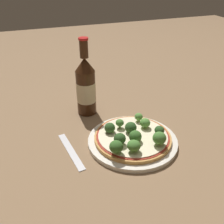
{
  "coord_description": "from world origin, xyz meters",
  "views": [
    {
      "loc": [
        -0.26,
        -0.53,
        0.44
      ],
      "look_at": [
        -0.03,
        0.08,
        0.06
      ],
      "focal_mm": 42.0,
      "sensor_mm": 36.0,
      "label": 1
    }
  ],
  "objects": [
    {
      "name": "ground_plane",
      "position": [
        0.0,
        0.0,
        0.0
      ],
      "size": [
        3.0,
        3.0,
        0.0
      ],
      "primitive_type": "plane",
      "color": "#846647"
    },
    {
      "name": "plate",
      "position": [
        0.0,
        0.0,
        0.01
      ],
      "size": [
        0.25,
        0.25,
        0.01
      ],
      "color": "silver",
      "rests_on": "ground_plane"
    },
    {
      "name": "pizza",
      "position": [
        -0.0,
        -0.0,
        0.02
      ],
      "size": [
        0.21,
        0.21,
        0.01
      ],
      "color": "tan",
      "rests_on": "plate"
    },
    {
      "name": "broccoli_floret_0",
      "position": [
        0.05,
        0.02,
        0.04
      ],
      "size": [
        0.03,
        0.03,
        0.03
      ],
      "color": "#89A866",
      "rests_on": "pizza"
    },
    {
      "name": "broccoli_floret_1",
      "position": [
        -0.05,
        0.04,
        0.04
      ],
      "size": [
        0.03,
        0.03,
        0.03
      ],
      "color": "#89A866",
      "rests_on": "pizza"
    },
    {
      "name": "broccoli_floret_2",
      "position": [
        -0.0,
        0.02,
        0.04
      ],
      "size": [
        0.03,
        0.03,
        0.03
      ],
      "color": "#89A866",
      "rests_on": "pizza"
    },
    {
      "name": "broccoli_floret_3",
      "position": [
        0.05,
        -0.06,
        0.05
      ],
      "size": [
        0.03,
        0.03,
        0.04
      ],
      "color": "#89A866",
      "rests_on": "pizza"
    },
    {
      "name": "broccoli_floret_4",
      "position": [
        -0.03,
        -0.06,
        0.04
      ],
      "size": [
        0.03,
        0.03,
        0.03
      ],
      "color": "#89A866",
      "rests_on": "pizza"
    },
    {
      "name": "broccoli_floret_5",
      "position": [
        -0.01,
        -0.03,
        0.04
      ],
      "size": [
        0.03,
        0.03,
        0.03
      ],
      "color": "#89A866",
      "rests_on": "pizza"
    },
    {
      "name": "broccoli_floret_6",
      "position": [
        -0.05,
        -0.03,
        0.04
      ],
      "size": [
        0.03,
        0.03,
        0.03
      ],
      "color": "#89A866",
      "rests_on": "pizza"
    },
    {
      "name": "broccoli_floret_7",
      "position": [
        -0.02,
        0.05,
        0.04
      ],
      "size": [
        0.02,
        0.02,
        0.03
      ],
      "color": "#89A866",
      "rests_on": "pizza"
    },
    {
      "name": "broccoli_floret_8",
      "position": [
        -0.07,
        -0.06,
        0.05
      ],
      "size": [
        0.03,
        0.03,
        0.04
      ],
      "color": "#89A866",
      "rests_on": "pizza"
    },
    {
      "name": "broccoli_floret_9",
      "position": [
        0.07,
        -0.03,
        0.04
      ],
      "size": [
        0.03,
        0.03,
        0.03
      ],
      "color": "#89A866",
      "rests_on": "pizza"
    },
    {
      "name": "broccoli_floret_10",
      "position": [
        0.04,
        0.06,
        0.04
      ],
      "size": [
        0.02,
        0.02,
        0.03
      ],
      "color": "#89A866",
      "rests_on": "pizza"
    },
    {
      "name": "beer_bottle",
      "position": [
        -0.07,
        0.21,
        0.09
      ],
      "size": [
        0.06,
        0.06,
        0.25
      ],
      "color": "#381E0F",
      "rests_on": "ground_plane"
    },
    {
      "name": "fork",
      "position": [
        -0.17,
        0.02,
        0.0
      ],
      "size": [
        0.04,
        0.17,
        0.0
      ],
      "rotation": [
        0.0,
        0.0,
        1.69
      ],
      "color": "silver",
      "rests_on": "ground_plane"
    }
  ]
}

